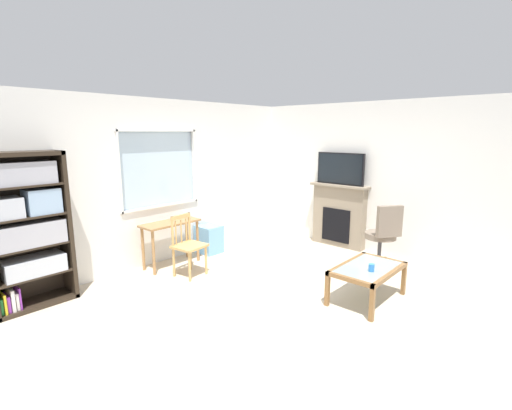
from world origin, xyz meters
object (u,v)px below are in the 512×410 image
Objects in this scene: bookshelf at (26,226)px; office_chair at (384,232)px; sippy_cup at (371,268)px; coffee_table at (368,271)px; fireplace at (339,215)px; wooden_chair at (188,245)px; plastic_drawer_unit at (209,239)px; desk_under_window at (171,230)px; tv at (340,169)px.

office_chair is (4.12, -2.60, -0.45)m from bookshelf.
coffee_table is at bearing 39.91° from sippy_cup.
fireplace is 1.15× the size of office_chair.
fireplace is 2.28m from coffee_table.
wooden_chair is 0.78× the size of fireplace.
plastic_drawer_unit is at bearing -1.17° from bookshelf.
wooden_chair is 0.91× the size of coffee_table.
coffee_table is at bearing -88.15° from plastic_drawer_unit.
fireplace is at bearing -38.32° from plastic_drawer_unit.
office_chair reaches higher than desk_under_window.
office_chair is at bearing -61.80° from plastic_drawer_unit.
fireplace is at bearing -27.96° from desk_under_window.
coffee_table is at bearing -67.13° from wooden_chair.
desk_under_window is 0.89m from plastic_drawer_unit.
office_chair is 1.46m from sippy_cup.
coffee_table is (0.09, -2.90, 0.13)m from plastic_drawer_unit.
sippy_cup is (-1.39, -0.45, -0.07)m from office_chair.
fireplace is 1.27× the size of tv.
sippy_cup is (0.87, -2.43, 0.02)m from wooden_chair.
fireplace reaches higher than sippy_cup.
bookshelf reaches higher than plastic_drawer_unit.
desk_under_window is at bearing 131.20° from office_chair.
wooden_chair is at bearing -97.82° from desk_under_window.
office_chair is at bearing 15.41° from coffee_table.
desk_under_window is 3.05m from sippy_cup.
sippy_cup is at bearing -141.00° from tv.
sippy_cup is (-0.02, -2.99, 0.24)m from plastic_drawer_unit.
desk_under_window is 0.53m from wooden_chair.
tv is at bearing 65.59° from office_chair.
fireplace is at bearing -18.36° from bookshelf.
plastic_drawer_unit is at bearing 89.60° from sippy_cup.
desk_under_window is 1.03× the size of wooden_chair.
coffee_table is (-1.27, -0.35, -0.18)m from office_chair.
desk_under_window is 0.93× the size of office_chair.
desk_under_window is 0.93× the size of coffee_table.
office_chair reaches higher than wooden_chair.
wooden_chair is at bearing 112.87° from coffee_table.
fireplace reaches higher than desk_under_window.
fireplace is at bearing 0.00° from tv.
plastic_drawer_unit is at bearing 118.20° from office_chair.
tv is at bearing -38.59° from plastic_drawer_unit.
bookshelf reaches higher than wooden_chair.
office_chair is 11.11× the size of sippy_cup.
tv reaches higher than fireplace.
fireplace is at bearing 38.73° from sippy_cup.
fireplace is 1.18m from office_chair.
bookshelf is 1.62× the size of fireplace.
sippy_cup reaches higher than plastic_drawer_unit.
sippy_cup is at bearing -48.18° from bookshelf.
bookshelf reaches higher than sippy_cup.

